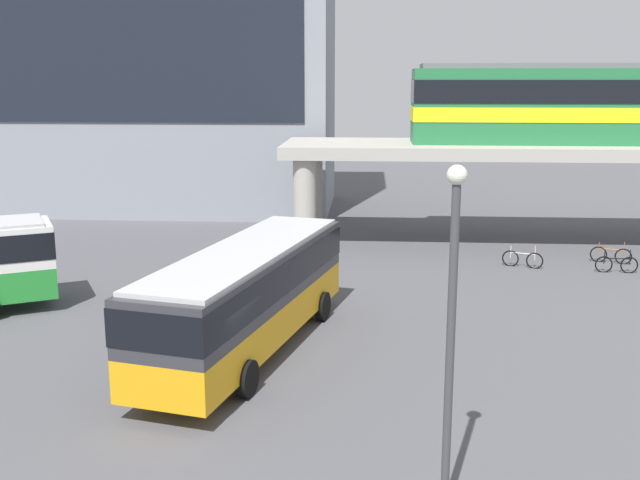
{
  "coord_description": "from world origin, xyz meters",
  "views": [
    {
      "loc": [
        4.12,
        -17.92,
        8.1
      ],
      "look_at": [
        2.25,
        9.24,
        2.2
      ],
      "focal_mm": 41.64,
      "sensor_mm": 36.0,
      "label": 1
    }
  ],
  "objects_px": {
    "bicycle_brown": "(611,255)",
    "pedestrian_waiting_near_stop": "(239,264)",
    "station_building": "(140,38)",
    "train": "(610,103)",
    "bus_main": "(248,288)",
    "bicycle_silver": "(522,259)",
    "bicycle_black": "(617,264)"
  },
  "relations": [
    {
      "from": "bicycle_brown",
      "to": "pedestrian_waiting_near_stop",
      "type": "height_order",
      "value": "pedestrian_waiting_near_stop"
    },
    {
      "from": "station_building",
      "to": "pedestrian_waiting_near_stop",
      "type": "distance_m",
      "value": 22.67
    },
    {
      "from": "train",
      "to": "pedestrian_waiting_near_stop",
      "type": "xyz_separation_m",
      "value": [
        -16.78,
        -8.57,
        -6.19
      ]
    },
    {
      "from": "bus_main",
      "to": "bicycle_brown",
      "type": "distance_m",
      "value": 18.99
    },
    {
      "from": "bicycle_silver",
      "to": "station_building",
      "type": "bearing_deg",
      "value": 145.24
    },
    {
      "from": "bus_main",
      "to": "pedestrian_waiting_near_stop",
      "type": "xyz_separation_m",
      "value": [
        -1.64,
        7.66,
        -1.19
      ]
    },
    {
      "from": "bus_main",
      "to": "bicycle_black",
      "type": "relative_size",
      "value": 6.33
    },
    {
      "from": "train",
      "to": "bus_main",
      "type": "xyz_separation_m",
      "value": [
        -15.14,
        -16.24,
        -5.0
      ]
    },
    {
      "from": "bicycle_silver",
      "to": "pedestrian_waiting_near_stop",
      "type": "bearing_deg",
      "value": -164.03
    },
    {
      "from": "bus_main",
      "to": "bicycle_silver",
      "type": "height_order",
      "value": "bus_main"
    },
    {
      "from": "train",
      "to": "bicycle_black",
      "type": "distance_m",
      "value": 8.88
    },
    {
      "from": "train",
      "to": "station_building",
      "type": "bearing_deg",
      "value": 159.74
    },
    {
      "from": "pedestrian_waiting_near_stop",
      "to": "bicycle_black",
      "type": "bearing_deg",
      "value": 9.86
    },
    {
      "from": "pedestrian_waiting_near_stop",
      "to": "station_building",
      "type": "bearing_deg",
      "value": 117.05
    },
    {
      "from": "station_building",
      "to": "bicycle_brown",
      "type": "height_order",
      "value": "station_building"
    },
    {
      "from": "train",
      "to": "bus_main",
      "type": "bearing_deg",
      "value": -133.0
    },
    {
      "from": "station_building",
      "to": "bicycle_silver",
      "type": "height_order",
      "value": "station_building"
    },
    {
      "from": "bicycle_black",
      "to": "pedestrian_waiting_near_stop",
      "type": "bearing_deg",
      "value": -170.14
    },
    {
      "from": "bicycle_brown",
      "to": "pedestrian_waiting_near_stop",
      "type": "relative_size",
      "value": 1.0
    },
    {
      "from": "train",
      "to": "bicycle_brown",
      "type": "xyz_separation_m",
      "value": [
        -0.66,
        -4.07,
        -6.63
      ]
    },
    {
      "from": "station_building",
      "to": "train",
      "type": "bearing_deg",
      "value": -20.26
    },
    {
      "from": "bus_main",
      "to": "bicycle_black",
      "type": "xyz_separation_m",
      "value": [
        14.18,
        10.41,
        -1.63
      ]
    },
    {
      "from": "bicycle_silver",
      "to": "pedestrian_waiting_near_stop",
      "type": "distance_m",
      "value": 12.48
    },
    {
      "from": "bicycle_black",
      "to": "bicycle_brown",
      "type": "distance_m",
      "value": 1.78
    },
    {
      "from": "bicycle_black",
      "to": "bicycle_brown",
      "type": "height_order",
      "value": "same"
    },
    {
      "from": "train",
      "to": "pedestrian_waiting_near_stop",
      "type": "height_order",
      "value": "train"
    },
    {
      "from": "station_building",
      "to": "bicycle_brown",
      "type": "relative_size",
      "value": 14.09
    },
    {
      "from": "bicycle_brown",
      "to": "train",
      "type": "bearing_deg",
      "value": 80.83
    },
    {
      "from": "bus_main",
      "to": "pedestrian_waiting_near_stop",
      "type": "distance_m",
      "value": 7.93
    },
    {
      "from": "station_building",
      "to": "pedestrian_waiting_near_stop",
      "type": "relative_size",
      "value": 14.06
    },
    {
      "from": "bicycle_brown",
      "to": "pedestrian_waiting_near_stop",
      "type": "distance_m",
      "value": 16.75
    },
    {
      "from": "train",
      "to": "bicycle_brown",
      "type": "relative_size",
      "value": 11.22
    }
  ]
}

